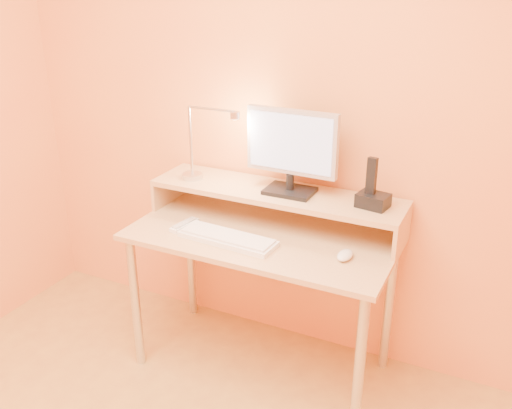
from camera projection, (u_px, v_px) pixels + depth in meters
The scene contains 25 objects.
wall_back at pixel (292, 104), 2.58m from camera, with size 3.00×0.04×2.50m, color #F7A150.
desk_leg_fl at pixel (136, 303), 2.68m from camera, with size 0.04×0.04×0.69m, color silver.
desk_leg_fr at pixel (359, 368), 2.24m from camera, with size 0.04×0.04×0.69m, color silver.
desk_leg_bl at pixel (191, 258), 3.10m from camera, with size 0.04×0.04×0.69m, color silver.
desk_leg_br at pixel (389, 306), 2.66m from camera, with size 0.04×0.04×0.69m, color silver.
desk_lower at pixel (262, 237), 2.53m from camera, with size 1.20×0.60×0.03m, color tan.
shelf_riser_left at pixel (170, 189), 2.86m from camera, with size 0.02×0.30×0.14m, color tan.
shelf_riser_right at pixel (402, 232), 2.39m from camera, with size 0.02×0.30×0.14m, color tan.
desk_shelf at pixel (276, 193), 2.59m from camera, with size 1.20×0.30×0.03m, color tan.
monitor_foot at pixel (290, 191), 2.56m from camera, with size 0.22×0.16×0.02m, color black.
monitor_neck at pixel (290, 182), 2.54m from camera, with size 0.04×0.04×0.07m, color black.
monitor_panel at pixel (292, 142), 2.48m from camera, with size 0.43×0.04×0.29m, color #AEAFB7.
monitor_back at pixel (294, 141), 2.49m from camera, with size 0.38×0.01×0.25m, color black.
monitor_screen at pixel (290, 143), 2.46m from camera, with size 0.39×0.00×0.25m, color #A0AED8.
lamp_base at pixel (192, 176), 2.73m from camera, with size 0.10×0.10×0.03m, color silver.
lamp_post at pixel (191, 141), 2.66m from camera, with size 0.01×0.01×0.33m, color silver.
lamp_arm at pixel (212, 109), 2.55m from camera, with size 0.01×0.01×0.24m, color silver.
lamp_head at pixel (235, 115), 2.51m from camera, with size 0.04×0.04×0.03m, color silver.
lamp_bulb at pixel (235, 119), 2.51m from camera, with size 0.03×0.03×0.00m, color #FFEAC6.
phone_dock at pixel (373, 200), 2.39m from camera, with size 0.13×0.10×0.06m, color black.
phone_handset at pixel (372, 176), 2.36m from camera, with size 0.04×0.03×0.16m, color black.
phone_led at pixel (380, 206), 2.33m from camera, with size 0.01×0.00×0.04m, color #398CFF.
keyboard at pixel (228, 239), 2.45m from camera, with size 0.44×0.14×0.02m, color white.
mouse at pixel (345, 255), 2.30m from camera, with size 0.06×0.10×0.04m, color silver.
remote_control at pixel (184, 225), 2.59m from camera, with size 0.04×0.16×0.02m, color white.
Camera 1 is at (0.96, -0.88, 1.82)m, focal length 39.29 mm.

